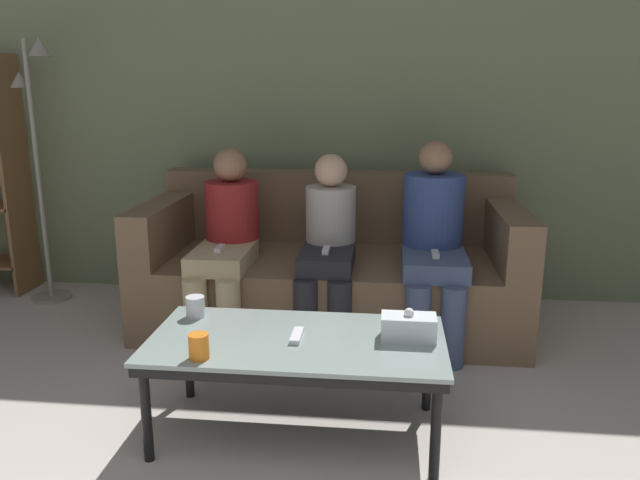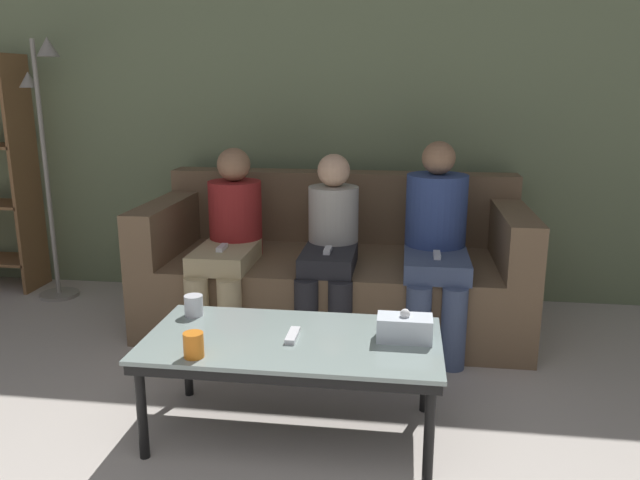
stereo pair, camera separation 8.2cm
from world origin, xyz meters
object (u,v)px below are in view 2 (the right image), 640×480
object	(u,v)px
seated_person_mid_left	(331,244)
seated_person_mid_right	(436,238)
cup_near_left	(194,345)
tissue_box	(405,328)
couch	(335,271)
game_remote	(293,335)
standing_lamp	(46,143)
coffee_table	(293,347)
seated_person_left_end	(230,237)
cup_near_right	(194,305)

from	to	relation	value
seated_person_mid_left	seated_person_mid_right	size ratio (longest dim) A/B	0.93
cup_near_left	tissue_box	size ratio (longest dim) A/B	0.44
couch	tissue_box	xyz separation A→B (m)	(0.42, -1.27, 0.16)
cup_near_left	game_remote	xyz separation A→B (m)	(0.34, 0.23, -0.04)
cup_near_left	standing_lamp	bearing A→B (deg)	132.15
coffee_table	cup_near_left	distance (m)	0.42
game_remote	seated_person_mid_left	distance (m)	1.06
coffee_table	cup_near_left	world-z (taller)	cup_near_left
couch	seated_person_mid_right	size ratio (longest dim) A/B	1.97
cup_near_left	seated_person_left_end	distance (m)	1.31
couch	game_remote	world-z (taller)	couch
cup_near_right	seated_person_mid_left	bearing A→B (deg)	59.78
cup_near_right	coffee_table	bearing A→B (deg)	-21.32
cup_near_left	standing_lamp	world-z (taller)	standing_lamp
cup_near_right	seated_person_left_end	world-z (taller)	seated_person_left_end
tissue_box	standing_lamp	xyz separation A→B (m)	(-2.35, 1.46, 0.57)
couch	cup_near_left	bearing A→B (deg)	-103.27
seated_person_left_end	seated_person_mid_right	bearing A→B (deg)	1.20
coffee_table	seated_person_mid_left	distance (m)	1.07
standing_lamp	game_remote	bearing A→B (deg)	-38.24
cup_near_right	game_remote	size ratio (longest dim) A/B	0.62
couch	seated_person_left_end	size ratio (longest dim) A/B	2.07
cup_near_left	game_remote	bearing A→B (deg)	34.62
cup_near_left	seated_person_mid_right	xyz separation A→B (m)	(0.95, 1.31, 0.13)
cup_near_left	seated_person_mid_right	world-z (taller)	seated_person_mid_right
cup_near_right	standing_lamp	distance (m)	2.02
cup_near_left	seated_person_mid_left	distance (m)	1.34
coffee_table	standing_lamp	size ratio (longest dim) A/B	0.70
cup_near_left	tissue_box	bearing A→B (deg)	19.05
couch	seated_person_left_end	distance (m)	0.68
cup_near_left	cup_near_right	size ratio (longest dim) A/B	1.04
cup_near_left	seated_person_left_end	xyz separation A→B (m)	(-0.22, 1.29, 0.09)
cup_near_left	standing_lamp	distance (m)	2.40
seated_person_left_end	seated_person_mid_left	distance (m)	0.59
tissue_box	seated_person_left_end	xyz separation A→B (m)	(-1.01, 1.02, 0.09)
coffee_table	game_remote	bearing A→B (deg)	90.00
tissue_box	game_remote	world-z (taller)	tissue_box
cup_near_left	seated_person_mid_left	world-z (taller)	seated_person_mid_left
standing_lamp	seated_person_mid_right	size ratio (longest dim) A/B	1.53
standing_lamp	seated_person_mid_right	world-z (taller)	standing_lamp
game_remote	seated_person_left_end	xyz separation A→B (m)	(-0.56, 1.06, 0.13)
cup_near_right	standing_lamp	xyz separation A→B (m)	(-1.42, 1.31, 0.58)
coffee_table	cup_near_right	world-z (taller)	cup_near_right
cup_near_right	tissue_box	distance (m)	0.94
standing_lamp	seated_person_left_end	bearing A→B (deg)	-18.28
cup_near_right	seated_person_mid_left	size ratio (longest dim) A/B	0.09
seated_person_left_end	game_remote	bearing A→B (deg)	-62.11
coffee_table	standing_lamp	xyz separation A→B (m)	(-1.90, 1.50, 0.66)
standing_lamp	seated_person_mid_left	world-z (taller)	standing_lamp
seated_person_mid_left	seated_person_left_end	bearing A→B (deg)	-179.95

